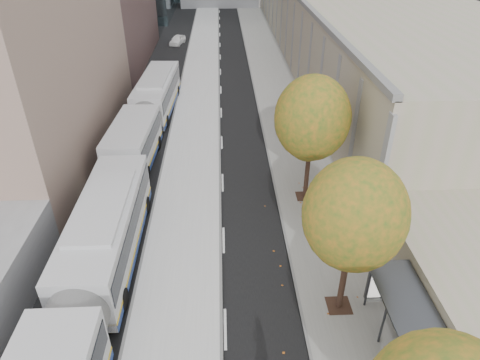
{
  "coord_description": "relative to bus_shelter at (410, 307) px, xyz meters",
  "views": [
    {
      "loc": [
        -1.56,
        -0.44,
        15.39
      ],
      "look_at": [
        -0.63,
        20.27,
        2.5
      ],
      "focal_mm": 32.0,
      "sensor_mm": 36.0,
      "label": 1
    }
  ],
  "objects": [
    {
      "name": "bus_far",
      "position": [
        -13.28,
        21.65,
        -0.49
      ],
      "size": [
        3.67,
        18.75,
        3.11
      ],
      "rotation": [
        0.0,
        0.0,
        -0.05
      ],
      "color": "silver",
      "rests_on": "ground"
    },
    {
      "name": "bus_near",
      "position": [
        -13.23,
        1.78,
        -0.45
      ],
      "size": [
        2.84,
        19.1,
        3.18
      ],
      "rotation": [
        0.0,
        0.0,
        0.0
      ],
      "color": "silver",
      "rests_on": "ground"
    },
    {
      "name": "tree_c",
      "position": [
        -2.09,
        2.04,
        3.06
      ],
      "size": [
        4.2,
        4.2,
        7.28
      ],
      "color": "black",
      "rests_on": "sidewalk"
    },
    {
      "name": "bus_shelter",
      "position": [
        0.0,
        0.0,
        0.0
      ],
      "size": [
        1.9,
        4.4,
        2.53
      ],
      "color": "#383A3F",
      "rests_on": "sidewalk"
    },
    {
      "name": "tree_d",
      "position": [
        -2.09,
        11.04,
        3.28
      ],
      "size": [
        4.4,
        4.4,
        7.6
      ],
      "color": "black",
      "rests_on": "sidewalk"
    },
    {
      "name": "building_tan",
      "position": [
        9.81,
        53.04,
        1.81
      ],
      "size": [
        18.0,
        92.0,
        8.0
      ],
      "primitive_type": "cube",
      "color": "#A09D80",
      "rests_on": "ground"
    },
    {
      "name": "sidewalk",
      "position": [
        -1.56,
        24.04,
        -2.15
      ],
      "size": [
        4.75,
        150.0,
        0.08
      ],
      "primitive_type": "cube",
      "color": "gray",
      "rests_on": "ground"
    },
    {
      "name": "bus_platform",
      "position": [
        -9.56,
        24.04,
        -2.11
      ],
      "size": [
        4.25,
        150.0,
        0.15
      ],
      "primitive_type": "cube",
      "color": "silver",
      "rests_on": "ground"
    },
    {
      "name": "distant_car",
      "position": [
        -13.23,
        49.61,
        -1.57
      ],
      "size": [
        2.36,
        3.88,
        1.23
      ],
      "primitive_type": "imported",
      "rotation": [
        0.0,
        0.0,
        -0.27
      ],
      "color": "white",
      "rests_on": "ground"
    }
  ]
}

